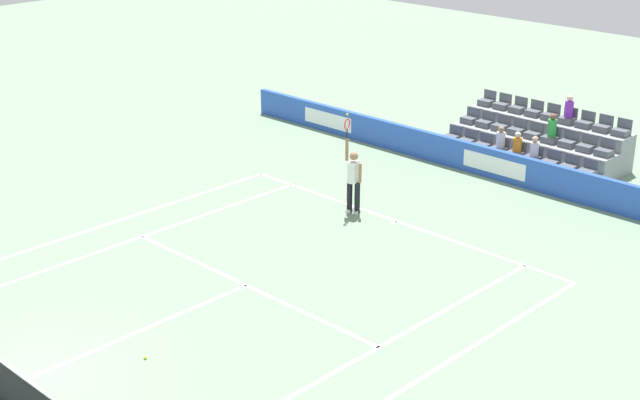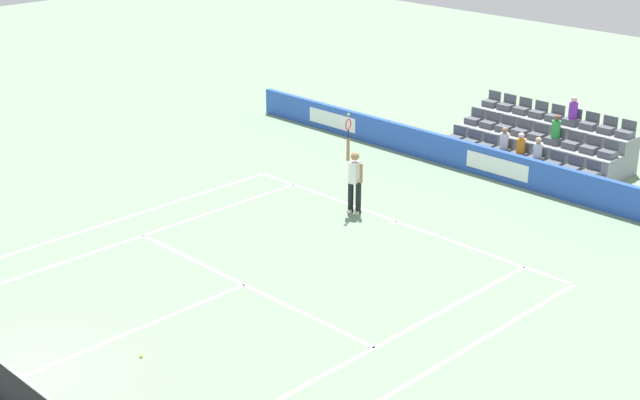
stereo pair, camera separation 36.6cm
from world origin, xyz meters
TOP-DOWN VIEW (x-y plane):
  - line_baseline at (0.00, -11.89)m, footprint 10.97×0.10m
  - line_service at (0.00, -6.40)m, footprint 8.23×0.10m
  - line_centre_service at (0.00, -3.20)m, footprint 0.10×6.40m
  - line_singles_sideline_left at (4.12, -5.95)m, footprint 0.10×11.89m
  - line_singles_sideline_right at (-4.12, -5.95)m, footprint 0.10×11.89m
  - line_doubles_sideline_left at (5.49, -5.95)m, footprint 0.10×11.89m
  - line_doubles_sideline_right at (-5.49, -5.95)m, footprint 0.10×11.89m
  - line_centre_mark at (0.00, -11.79)m, footprint 0.10×0.20m
  - sponsor_barrier at (0.00, -16.65)m, footprint 21.10×0.22m
  - tennis_player at (1.29, -11.55)m, footprint 0.54×0.41m
  - stadium_stand at (-0.00, -18.96)m, footprint 5.58×2.85m
  - loose_tennis_ball at (-1.03, -2.76)m, footprint 0.07×0.07m

SIDE VIEW (x-z plane):
  - line_baseline at x=0.00m, z-range 0.00..0.01m
  - line_service at x=0.00m, z-range 0.00..0.01m
  - line_centre_service at x=0.00m, z-range 0.00..0.01m
  - line_singles_sideline_left at x=4.12m, z-range 0.00..0.01m
  - line_singles_sideline_right at x=-4.12m, z-range 0.00..0.01m
  - line_doubles_sideline_left at x=5.49m, z-range 0.00..0.01m
  - line_doubles_sideline_right at x=-5.49m, z-range 0.00..0.01m
  - line_centre_mark at x=0.00m, z-range 0.00..0.01m
  - loose_tennis_ball at x=-1.03m, z-range 0.00..0.07m
  - sponsor_barrier at x=0.00m, z-range 0.00..0.93m
  - stadium_stand at x=0.00m, z-range -0.55..1.64m
  - tennis_player at x=1.29m, z-range -0.43..2.42m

